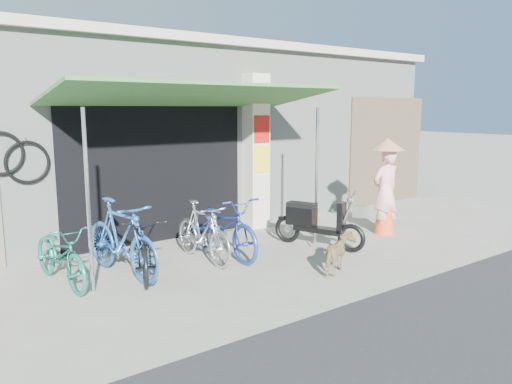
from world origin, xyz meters
TOP-DOWN VIEW (x-y plane):
  - ground at (0.00, 0.00)m, footprint 80.00×80.00m
  - bicycle_shop at (-0.00, 5.09)m, footprint 12.30×5.30m
  - shop_pillar at (0.85, 2.45)m, footprint 0.42×0.44m
  - awning at (-0.90, 1.63)m, footprint 4.60×1.88m
  - neighbour_right at (5.00, 2.59)m, footprint 2.60×0.06m
  - bike_teal at (-3.24, 1.28)m, footprint 0.73×1.68m
  - bike_blue at (-2.45, 1.13)m, footprint 0.79×1.89m
  - bike_black at (-2.18, 0.97)m, footprint 1.15×1.78m
  - bike_silver at (-1.18, 1.06)m, footprint 0.45×1.56m
  - bike_navy at (-0.75, 1.14)m, footprint 0.66×1.88m
  - street_dog at (0.10, -0.61)m, footprint 0.75×0.58m
  - moped at (0.79, 0.61)m, footprint 0.78×1.60m
  - nun at (2.48, 0.54)m, footprint 0.64×0.64m

SIDE VIEW (x-z plane):
  - ground at x=0.00m, z-range 0.00..0.00m
  - street_dog at x=0.10m, z-range 0.00..0.57m
  - bike_teal at x=-3.24m, z-range 0.00..0.86m
  - moped at x=0.79m, z-range -0.04..0.90m
  - bike_black at x=-2.18m, z-range 0.00..0.88m
  - bike_silver at x=-1.18m, z-range 0.00..0.94m
  - bike_navy at x=-0.75m, z-range 0.00..0.99m
  - bike_blue at x=-2.45m, z-range 0.00..1.10m
  - nun at x=2.48m, z-range -0.01..1.79m
  - neighbour_right at x=5.00m, z-range 0.00..2.60m
  - shop_pillar at x=0.85m, z-range 0.00..3.00m
  - bicycle_shop at x=0.00m, z-range 0.00..3.66m
  - awning at x=-0.90m, z-range 1.15..3.88m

